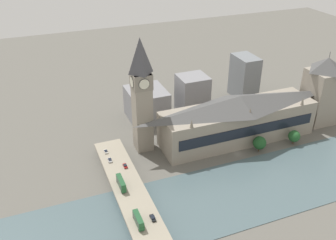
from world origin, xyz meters
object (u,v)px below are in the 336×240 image
(road_bridge, at_px, (140,212))
(double_decker_bus_rear, at_px, (121,183))
(car_southbound_lead, at_px, (110,160))
(car_northbound_mid, at_px, (153,218))
(car_northbound_tail, at_px, (125,166))
(parliament_hall, at_px, (238,118))
(car_southbound_mid, at_px, (106,151))
(double_decker_bus_lead, at_px, (138,220))
(clock_tower, at_px, (142,94))
(victoria_tower, at_px, (322,91))

(road_bridge, xyz_separation_m, double_decker_bus_rear, (19.64, 3.32, 3.86))
(road_bridge, height_order, car_southbound_lead, car_southbound_lead)
(car_northbound_mid, xyz_separation_m, car_northbound_tail, (42.95, 0.84, -0.02))
(parliament_hall, relative_size, car_southbound_lead, 24.41)
(road_bridge, distance_m, car_southbound_mid, 53.38)
(double_decker_bus_lead, height_order, car_southbound_lead, double_decker_bus_lead)
(parliament_hall, bearing_deg, double_decker_bus_rear, 107.66)
(double_decker_bus_lead, distance_m, double_decker_bus_rear, 27.65)
(double_decker_bus_lead, relative_size, car_northbound_tail, 2.45)
(parliament_hall, distance_m, double_decker_bus_lead, 98.85)
(double_decker_bus_rear, relative_size, car_northbound_mid, 2.44)
(car_northbound_tail, xyz_separation_m, car_southbound_lead, (8.32, 6.48, 0.04))
(road_bridge, bearing_deg, car_northbound_tail, -5.11)
(car_northbound_mid, xyz_separation_m, car_southbound_lead, (51.26, 7.33, 0.02))
(clock_tower, bearing_deg, road_bridge, 160.03)
(car_southbound_lead, bearing_deg, clock_tower, -60.28)
(car_northbound_mid, relative_size, car_southbound_mid, 1.14)
(parliament_hall, height_order, double_decker_bus_rear, parliament_hall)
(double_decker_bus_lead, bearing_deg, clock_tower, -20.01)
(car_southbound_lead, height_order, car_southbound_mid, car_southbound_lead)
(double_decker_bus_lead, bearing_deg, car_southbound_lead, 0.37)
(parliament_hall, distance_m, car_northbound_tail, 77.56)
(victoria_tower, xyz_separation_m, road_bridge, (-46.07, 142.85, -18.67))
(parliament_hall, distance_m, road_bridge, 92.49)
(car_northbound_tail, bearing_deg, double_decker_bus_rear, 157.79)
(victoria_tower, relative_size, double_decker_bus_lead, 4.96)
(parliament_hall, height_order, car_southbound_mid, parliament_hall)
(car_northbound_tail, bearing_deg, car_northbound_mid, -178.88)
(car_southbound_lead, bearing_deg, double_decker_bus_rear, 179.95)
(parliament_hall, bearing_deg, car_southbound_mid, 85.01)
(victoria_tower, bearing_deg, car_northbound_mid, 111.05)
(car_southbound_mid, bearing_deg, double_decker_bus_rear, -179.91)
(double_decker_bus_rear, xyz_separation_m, car_northbound_mid, (-27.02, -7.35, -2.04))
(car_northbound_mid, height_order, car_southbound_mid, car_northbound_mid)
(clock_tower, relative_size, car_northbound_tail, 16.89)
(parliament_hall, xyz_separation_m, car_southbound_mid, (7.24, 82.90, -8.94))
(car_southbound_lead, xyz_separation_m, car_southbound_mid, (9.36, 0.08, -0.13))
(parliament_hall, bearing_deg, victoria_tower, -89.95)
(double_decker_bus_rear, bearing_deg, car_southbound_lead, -0.05)
(victoria_tower, xyz_separation_m, car_northbound_tail, (-10.49, 139.67, -16.88))
(parliament_hall, xyz_separation_m, car_northbound_mid, (-53.39, 75.50, -8.83))
(road_bridge, relative_size, double_decker_bus_lead, 12.82)
(car_northbound_tail, bearing_deg, parliament_hall, -82.21)
(clock_tower, height_order, car_northbound_tail, clock_tower)
(double_decker_bus_lead, xyz_separation_m, car_northbound_mid, (0.63, -6.99, -1.88))
(car_southbound_lead, bearing_deg, car_northbound_mid, -171.87)
(car_southbound_mid, bearing_deg, car_northbound_tail, -159.64)
(car_northbound_mid, bearing_deg, car_southbound_mid, 6.96)
(double_decker_bus_rear, height_order, car_northbound_tail, double_decker_bus_rear)
(clock_tower, distance_m, car_southbound_lead, 41.24)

